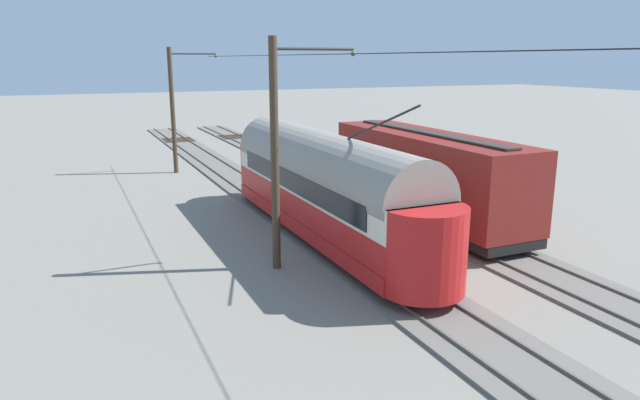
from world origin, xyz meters
TOP-DOWN VIEW (x-y plane):
  - ground_plane at (0.00, 0.00)m, footprint 220.00×220.00m
  - track_streetcar_siding at (-2.55, -0.31)m, footprint 2.80×80.00m
  - track_adjacent_siding at (2.55, -0.31)m, footprint 2.80×80.00m
  - vintage_streetcar at (2.55, 0.31)m, footprint 2.65×16.53m
  - coach_adjacent at (-2.55, -0.05)m, footprint 2.96×11.62m
  - catenary_pole_foreground at (5.33, -16.13)m, footprint 3.09×0.28m
  - catenary_pole_mid_near at (5.33, 2.71)m, footprint 3.09×0.28m
  - overhead_wire_run at (2.61, 1.92)m, footprint 2.88×41.69m
  - track_end_bumper at (-2.55, -12.52)m, footprint 1.80×0.60m

SIDE VIEW (x-z plane):
  - ground_plane at x=0.00m, z-range 0.00..0.00m
  - track_streetcar_siding at x=-2.55m, z-range -0.04..0.14m
  - track_adjacent_siding at x=2.55m, z-range -0.04..0.14m
  - track_end_bumper at x=-2.55m, z-range 0.00..0.80m
  - coach_adjacent at x=-2.55m, z-range 0.24..4.09m
  - vintage_streetcar at x=2.55m, z-range -0.56..5.08m
  - catenary_pole_foreground at x=5.33m, z-range 0.18..7.95m
  - catenary_pole_mid_near at x=5.33m, z-range 0.18..7.95m
  - overhead_wire_run at x=2.61m, z-range 7.14..7.32m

